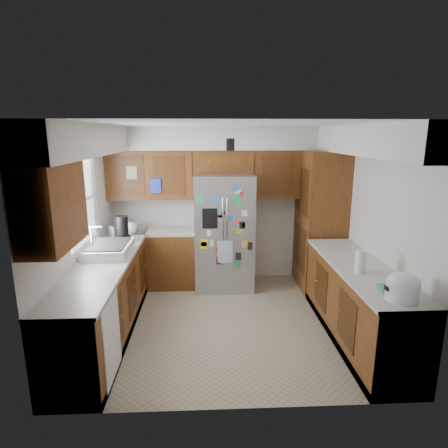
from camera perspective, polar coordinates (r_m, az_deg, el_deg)
The scene contains 12 objects.
floor at distance 5.06m, azimuth 0.63°, elevation -14.64°, with size 3.60×3.60×0.00m, color tan.
room_shell at distance 4.85m, azimuth -0.81°, elevation 6.83°, with size 3.64×3.24×2.52m.
left_counter_run at distance 5.01m, azimuth -15.35°, elevation -10.01°, with size 1.36×3.20×0.92m.
right_counter_run at distance 4.78m, azimuth 19.67°, elevation -11.65°, with size 0.63×2.25×0.92m.
pantry at distance 6.02m, azimuth 14.42°, elevation 0.50°, with size 0.60×0.90×2.15m, color #462A0D.
fridge at distance 5.85m, azimuth -0.03°, elevation -1.19°, with size 0.90×0.79×1.80m.
bridge_cabinet at distance 5.90m, azimuth -0.13°, elevation 9.52°, with size 0.96×0.34×0.35m, color #462A0D.
fridge_top_items at distance 5.82m, azimuth -1.34°, elevation 12.47°, with size 0.77×0.31×0.28m.
sink_assembly at distance 4.92m, azimuth -17.15°, elevation -3.65°, with size 0.52×0.70×0.37m.
left_counter_clutter at distance 5.58m, azimuth -15.06°, elevation -0.82°, with size 0.35×0.90×0.38m.
rice_cooker at distance 3.79m, azimuth 25.58°, elevation -8.55°, with size 0.30×0.29×0.26m.
paper_towel at distance 4.33m, azimuth 20.10°, elevation -5.38°, with size 0.11×0.11×0.25m, color white.
Camera 1 is at (-0.26, -4.45, 2.39)m, focal length 30.00 mm.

